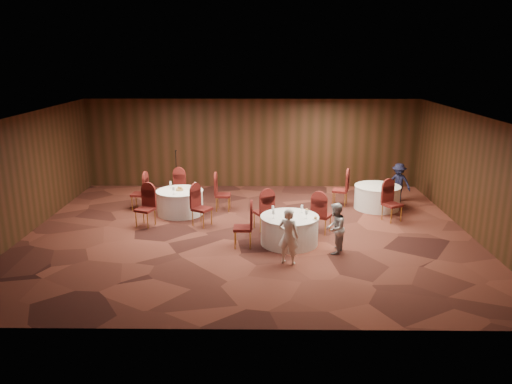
{
  "coord_description": "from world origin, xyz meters",
  "views": [
    {
      "loc": [
        0.35,
        -12.89,
        4.72
      ],
      "look_at": [
        0.2,
        0.2,
        1.1
      ],
      "focal_mm": 35.0,
      "sensor_mm": 36.0,
      "label": 1
    }
  ],
  "objects_px": {
    "table_left": "(180,202)",
    "woman_b": "(335,228)",
    "man_c": "(398,182)",
    "table_main": "(289,230)",
    "mic_stand": "(177,181)",
    "woman_a": "(288,236)",
    "table_right": "(377,197)"
  },
  "relations": [
    {
      "from": "table_main",
      "to": "man_c",
      "type": "distance_m",
      "value": 5.45
    },
    {
      "from": "mic_stand",
      "to": "woman_a",
      "type": "bearing_deg",
      "value": -59.19
    },
    {
      "from": "table_right",
      "to": "man_c",
      "type": "bearing_deg",
      "value": 43.1
    },
    {
      "from": "table_right",
      "to": "man_c",
      "type": "height_order",
      "value": "man_c"
    },
    {
      "from": "table_right",
      "to": "man_c",
      "type": "relative_size",
      "value": 1.12
    },
    {
      "from": "woman_a",
      "to": "woman_b",
      "type": "relative_size",
      "value": 1.06
    },
    {
      "from": "table_main",
      "to": "woman_b",
      "type": "bearing_deg",
      "value": -29.71
    },
    {
      "from": "table_left",
      "to": "mic_stand",
      "type": "relative_size",
      "value": 0.91
    },
    {
      "from": "table_left",
      "to": "man_c",
      "type": "xyz_separation_m",
      "value": [
        7.01,
        1.45,
        0.27
      ]
    },
    {
      "from": "table_main",
      "to": "mic_stand",
      "type": "xyz_separation_m",
      "value": [
        -3.68,
        4.71,
        0.07
      ]
    },
    {
      "from": "mic_stand",
      "to": "woman_a",
      "type": "distance_m",
      "value": 6.99
    },
    {
      "from": "table_main",
      "to": "table_right",
      "type": "xyz_separation_m",
      "value": [
        2.93,
        3.08,
        0.0
      ]
    },
    {
      "from": "table_left",
      "to": "man_c",
      "type": "bearing_deg",
      "value": 11.66
    },
    {
      "from": "table_main",
      "to": "table_left",
      "type": "distance_m",
      "value": 4.04
    },
    {
      "from": "table_left",
      "to": "woman_b",
      "type": "xyz_separation_m",
      "value": [
        4.28,
        -3.06,
        0.26
      ]
    },
    {
      "from": "woman_b",
      "to": "man_c",
      "type": "distance_m",
      "value": 5.27
    },
    {
      "from": "table_left",
      "to": "woman_b",
      "type": "distance_m",
      "value": 5.27
    },
    {
      "from": "table_right",
      "to": "woman_a",
      "type": "distance_m",
      "value": 5.32
    },
    {
      "from": "man_c",
      "to": "table_main",
      "type": "bearing_deg",
      "value": -100.89
    },
    {
      "from": "table_right",
      "to": "woman_b",
      "type": "bearing_deg",
      "value": -116.65
    },
    {
      "from": "table_left",
      "to": "man_c",
      "type": "distance_m",
      "value": 7.16
    },
    {
      "from": "table_left",
      "to": "man_c",
      "type": "height_order",
      "value": "man_c"
    },
    {
      "from": "mic_stand",
      "to": "woman_a",
      "type": "height_order",
      "value": "mic_stand"
    },
    {
      "from": "woman_b",
      "to": "mic_stand",
      "type": "bearing_deg",
      "value": -115.66
    },
    {
      "from": "woman_a",
      "to": "mic_stand",
      "type": "bearing_deg",
      "value": -38.08
    },
    {
      "from": "mic_stand",
      "to": "woman_a",
      "type": "relative_size",
      "value": 1.15
    },
    {
      "from": "table_left",
      "to": "mic_stand",
      "type": "height_order",
      "value": "mic_stand"
    },
    {
      "from": "table_left",
      "to": "mic_stand",
      "type": "bearing_deg",
      "value": 101.74
    },
    {
      "from": "table_main",
      "to": "mic_stand",
      "type": "relative_size",
      "value": 0.96
    },
    {
      "from": "table_right",
      "to": "woman_a",
      "type": "height_order",
      "value": "woman_a"
    },
    {
      "from": "table_right",
      "to": "table_left",
      "type": "bearing_deg",
      "value": -174.13
    },
    {
      "from": "woman_a",
      "to": "man_c",
      "type": "height_order",
      "value": "woman_a"
    }
  ]
}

